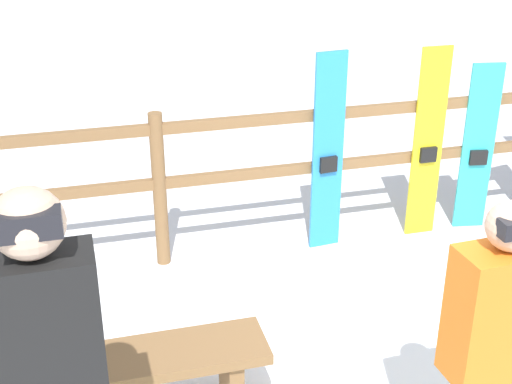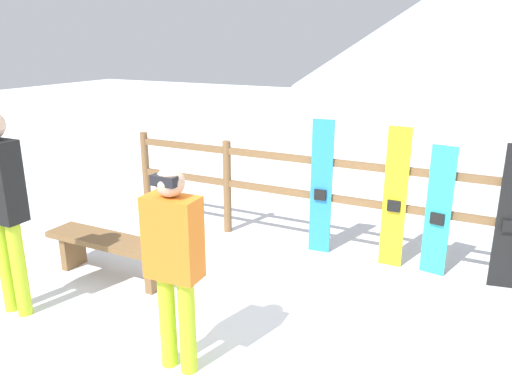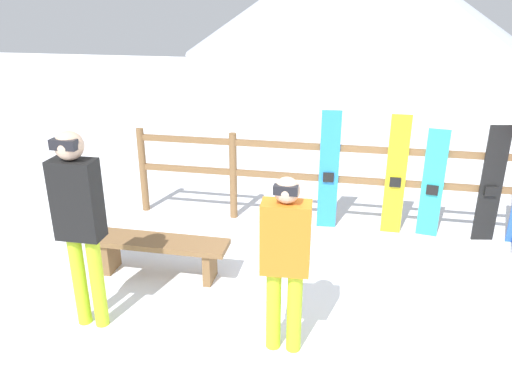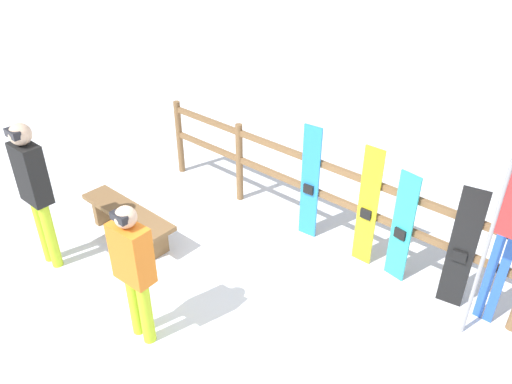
{
  "view_description": "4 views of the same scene",
  "coord_description": "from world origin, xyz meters",
  "px_view_note": "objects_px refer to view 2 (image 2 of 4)",
  "views": [
    {
      "loc": [
        -1.8,
        -2.76,
        2.73
      ],
      "look_at": [
        -0.76,
        1.13,
        0.87
      ],
      "focal_mm": 50.0,
      "sensor_mm": 36.0,
      "label": 1
    },
    {
      "loc": [
        1.75,
        -3.26,
        2.38
      ],
      "look_at": [
        -0.53,
        1.23,
        0.82
      ],
      "focal_mm": 35.0,
      "sensor_mm": 36.0,
      "label": 2
    },
    {
      "loc": [
        0.24,
        -4.14,
        2.82
      ],
      "look_at": [
        -0.76,
        0.88,
        0.8
      ],
      "focal_mm": 35.0,
      "sensor_mm": 36.0,
      "label": 3
    },
    {
      "loc": [
        3.0,
        -2.59,
        3.89
      ],
      "look_at": [
        -0.3,
        1.15,
        0.85
      ],
      "focal_mm": 35.0,
      "sensor_mm": 36.0,
      "label": 4
    }
  ],
  "objects_px": {
    "snowboard_blue": "(321,188)",
    "person_orange": "(174,257)",
    "snowboard_black_stripe": "(511,219)",
    "bench": "(112,248)",
    "snowboard_cyan": "(438,212)",
    "person_black": "(1,197)",
    "snowboard_yellow": "(395,199)"
  },
  "relations": [
    {
      "from": "person_black",
      "to": "snowboard_yellow",
      "type": "bearing_deg",
      "value": 42.04
    },
    {
      "from": "snowboard_cyan",
      "to": "snowboard_black_stripe",
      "type": "xyz_separation_m",
      "value": [
        0.66,
        0.0,
        0.04
      ]
    },
    {
      "from": "snowboard_blue",
      "to": "snowboard_yellow",
      "type": "relative_size",
      "value": 1.01
    },
    {
      "from": "person_orange",
      "to": "snowboard_black_stripe",
      "type": "bearing_deg",
      "value": 49.75
    },
    {
      "from": "person_orange",
      "to": "snowboard_cyan",
      "type": "xyz_separation_m",
      "value": [
        1.46,
        2.5,
        -0.23
      ]
    },
    {
      "from": "snowboard_black_stripe",
      "to": "person_orange",
      "type": "bearing_deg",
      "value": -130.25
    },
    {
      "from": "snowboard_blue",
      "to": "snowboard_yellow",
      "type": "xyz_separation_m",
      "value": [
        0.82,
        -0.0,
        -0.01
      ]
    },
    {
      "from": "snowboard_yellow",
      "to": "snowboard_cyan",
      "type": "distance_m",
      "value": 0.45
    },
    {
      "from": "person_black",
      "to": "snowboard_yellow",
      "type": "distance_m",
      "value": 3.76
    },
    {
      "from": "bench",
      "to": "snowboard_cyan",
      "type": "height_order",
      "value": "snowboard_cyan"
    },
    {
      "from": "snowboard_cyan",
      "to": "snowboard_black_stripe",
      "type": "relative_size",
      "value": 0.94
    },
    {
      "from": "snowboard_blue",
      "to": "snowboard_black_stripe",
      "type": "relative_size",
      "value": 1.06
    },
    {
      "from": "person_black",
      "to": "snowboard_black_stripe",
      "type": "bearing_deg",
      "value": 32.82
    },
    {
      "from": "person_orange",
      "to": "snowboard_blue",
      "type": "relative_size",
      "value": 1.01
    },
    {
      "from": "snowboard_cyan",
      "to": "snowboard_black_stripe",
      "type": "bearing_deg",
      "value": 0.01
    },
    {
      "from": "bench",
      "to": "snowboard_black_stripe",
      "type": "distance_m",
      "value": 3.95
    },
    {
      "from": "snowboard_yellow",
      "to": "snowboard_cyan",
      "type": "height_order",
      "value": "snowboard_yellow"
    },
    {
      "from": "person_orange",
      "to": "person_black",
      "type": "height_order",
      "value": "person_black"
    },
    {
      "from": "bench",
      "to": "snowboard_cyan",
      "type": "bearing_deg",
      "value": 28.28
    },
    {
      "from": "snowboard_yellow",
      "to": "snowboard_black_stripe",
      "type": "distance_m",
      "value": 1.11
    },
    {
      "from": "bench",
      "to": "snowboard_yellow",
      "type": "xyz_separation_m",
      "value": [
        2.49,
        1.58,
        0.44
      ]
    },
    {
      "from": "person_orange",
      "to": "snowboard_blue",
      "type": "height_order",
      "value": "person_orange"
    },
    {
      "from": "person_orange",
      "to": "person_black",
      "type": "bearing_deg",
      "value": -179.93
    },
    {
      "from": "snowboard_blue",
      "to": "snowboard_yellow",
      "type": "bearing_deg",
      "value": -0.0
    },
    {
      "from": "person_orange",
      "to": "snowboard_cyan",
      "type": "bearing_deg",
      "value": 59.83
    },
    {
      "from": "snowboard_black_stripe",
      "to": "snowboard_blue",
      "type": "bearing_deg",
      "value": 180.0
    },
    {
      "from": "person_orange",
      "to": "snowboard_black_stripe",
      "type": "xyz_separation_m",
      "value": [
        2.12,
        2.5,
        -0.19
      ]
    },
    {
      "from": "bench",
      "to": "person_black",
      "type": "relative_size",
      "value": 0.82
    },
    {
      "from": "bench",
      "to": "snowboard_blue",
      "type": "bearing_deg",
      "value": 43.31
    },
    {
      "from": "person_orange",
      "to": "snowboard_cyan",
      "type": "distance_m",
      "value": 2.91
    },
    {
      "from": "snowboard_blue",
      "to": "person_orange",
      "type": "bearing_deg",
      "value": -94.46
    },
    {
      "from": "snowboard_yellow",
      "to": "snowboard_blue",
      "type": "bearing_deg",
      "value": 180.0
    }
  ]
}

